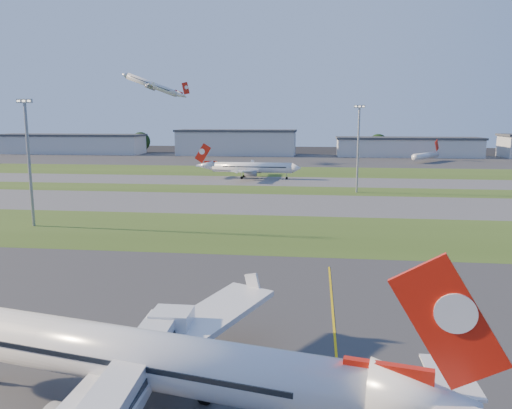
# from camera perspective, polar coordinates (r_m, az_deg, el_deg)

# --- Properties ---
(ground) EXTENTS (700.00, 700.00, 0.00)m
(ground) POSITION_cam_1_polar(r_m,az_deg,el_deg) (48.07, 2.98, -17.47)
(ground) COLOR black
(ground) RESTS_ON ground
(apron_near) EXTENTS (300.00, 70.00, 0.01)m
(apron_near) POSITION_cam_1_polar(r_m,az_deg,el_deg) (48.07, 2.98, -17.47)
(apron_near) COLOR #333335
(apron_near) RESTS_ON ground
(grass_strip_a) EXTENTS (300.00, 34.00, 0.01)m
(grass_strip_a) POSITION_cam_1_polar(r_m,az_deg,el_deg) (97.20, 5.10, -3.30)
(grass_strip_a) COLOR #364D19
(grass_strip_a) RESTS_ON ground
(taxiway_a) EXTENTS (300.00, 32.00, 0.01)m
(taxiway_a) POSITION_cam_1_polar(r_m,az_deg,el_deg) (129.54, 5.57, 0.01)
(taxiway_a) COLOR #515154
(taxiway_a) RESTS_ON ground
(grass_strip_b) EXTENTS (300.00, 18.00, 0.01)m
(grass_strip_b) POSITION_cam_1_polar(r_m,az_deg,el_deg) (154.23, 5.80, 1.58)
(grass_strip_b) COLOR #364D19
(grass_strip_b) RESTS_ON ground
(taxiway_b) EXTENTS (300.00, 26.00, 0.01)m
(taxiway_b) POSITION_cam_1_polar(r_m,az_deg,el_deg) (176.03, 5.94, 2.61)
(taxiway_b) COLOR #515154
(taxiway_b) RESTS_ON ground
(grass_strip_c) EXTENTS (300.00, 40.00, 0.01)m
(grass_strip_c) POSITION_cam_1_polar(r_m,az_deg,el_deg) (208.81, 6.11, 3.74)
(grass_strip_c) COLOR #364D19
(grass_strip_c) RESTS_ON ground
(apron_far) EXTENTS (400.00, 80.00, 0.01)m
(apron_far) POSITION_cam_1_polar(r_m,az_deg,el_deg) (268.55, 6.30, 5.09)
(apron_far) COLOR #333335
(apron_far) RESTS_ON ground
(yellow_line) EXTENTS (0.25, 60.00, 0.02)m
(yellow_line) POSITION_cam_1_polar(r_m,az_deg,el_deg) (48.05, 9.24, -17.61)
(yellow_line) COLOR gold
(yellow_line) RESTS_ON ground
(jet_bridge) EXTENTS (4.20, 26.90, 6.20)m
(jet_bridge) POSITION_cam_1_polar(r_m,az_deg,el_deg) (35.12, -16.31, -21.50)
(jet_bridge) COLOR silver
(jet_bridge) RESTS_ON ground
(airliner_parked) EXTENTS (40.63, 34.13, 12.81)m
(airliner_parked) POSITION_cam_1_polar(r_m,az_deg,el_deg) (39.23, -12.55, -16.98)
(airliner_parked) COLOR silver
(airliner_parked) RESTS_ON ground
(airliner_taxiing) EXTENTS (36.73, 31.11, 11.46)m
(airliner_taxiing) POSITION_cam_1_polar(r_m,az_deg,el_deg) (184.05, -0.54, 4.23)
(airliner_taxiing) COLOR silver
(airliner_taxiing) RESTS_ON ground
(airliner_departing) EXTENTS (31.66, 26.62, 9.95)m
(airliner_departing) POSITION_cam_1_polar(r_m,az_deg,el_deg) (262.75, -11.73, 13.21)
(airliner_departing) COLOR silver
(mini_jet_near) EXTENTS (18.00, 24.31, 9.48)m
(mini_jet_near) POSITION_cam_1_polar(r_m,az_deg,el_deg) (267.81, 18.85, 5.31)
(mini_jet_near) COLOR silver
(mini_jet_near) RESTS_ON ground
(light_mast_west) EXTENTS (3.20, 0.70, 25.80)m
(light_mast_west) POSITION_cam_1_polar(r_m,az_deg,el_deg) (111.09, -24.56, 5.23)
(light_mast_west) COLOR gray
(light_mast_west) RESTS_ON ground
(light_mast_centre) EXTENTS (3.20, 0.70, 25.80)m
(light_mast_centre) POSITION_cam_1_polar(r_m,az_deg,el_deg) (151.30, 11.61, 6.91)
(light_mast_centre) COLOR gray
(light_mast_centre) RESTS_ON ground
(hangar_far_west) EXTENTS (91.80, 23.00, 12.20)m
(hangar_far_west) POSITION_cam_1_polar(r_m,az_deg,el_deg) (334.91, -20.40, 6.52)
(hangar_far_west) COLOR #A1A4A9
(hangar_far_west) RESTS_ON ground
(hangar_west) EXTENTS (71.40, 23.00, 15.20)m
(hangar_west) POSITION_cam_1_polar(r_m,az_deg,el_deg) (301.77, -2.24, 7.11)
(hangar_west) COLOR #A1A4A9
(hangar_west) RESTS_ON ground
(hangar_east) EXTENTS (81.60, 23.00, 11.20)m
(hangar_east) POSITION_cam_1_polar(r_m,az_deg,el_deg) (302.62, 16.92, 6.32)
(hangar_east) COLOR #A1A4A9
(hangar_east) RESTS_ON ground
(tree_far_west) EXTENTS (11.00, 11.00, 12.00)m
(tree_far_west) POSITION_cam_1_polar(r_m,az_deg,el_deg) (365.90, -25.08, 6.50)
(tree_far_west) COLOR black
(tree_far_west) RESTS_ON ground
(tree_west) EXTENTS (12.10, 12.10, 13.20)m
(tree_west) POSITION_cam_1_polar(r_m,az_deg,el_deg) (332.67, -13.03, 7.03)
(tree_west) COLOR black
(tree_west) RESTS_ON ground
(tree_mid_west) EXTENTS (9.90, 9.90, 10.80)m
(tree_mid_west) POSITION_cam_1_polar(r_m,az_deg,el_deg) (309.89, 2.69, 6.84)
(tree_mid_west) COLOR black
(tree_mid_west) RESTS_ON ground
(tree_mid_east) EXTENTS (11.55, 11.55, 12.60)m
(tree_mid_east) POSITION_cam_1_polar(r_m,az_deg,el_deg) (314.21, 13.79, 6.79)
(tree_mid_east) COLOR black
(tree_mid_east) RESTS_ON ground
(tree_east) EXTENTS (10.45, 10.45, 11.40)m
(tree_east) POSITION_cam_1_polar(r_m,az_deg,el_deg) (329.73, 26.94, 6.03)
(tree_east) COLOR black
(tree_east) RESTS_ON ground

